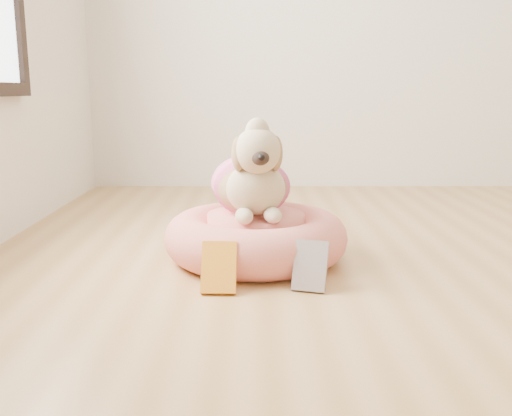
{
  "coord_description": "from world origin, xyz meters",
  "views": [
    {
      "loc": [
        -0.89,
        -1.73,
        0.67
      ],
      "look_at": [
        -0.87,
        0.42,
        0.22
      ],
      "focal_mm": 40.0,
      "sensor_mm": 36.0,
      "label": 1
    }
  ],
  "objects_px": {
    "pet_bed": "(256,237)",
    "book_white": "(310,266)",
    "book_yellow": "(219,267)",
    "dog": "(252,165)"
  },
  "relations": [
    {
      "from": "dog",
      "to": "book_white",
      "type": "height_order",
      "value": "dog"
    },
    {
      "from": "pet_bed",
      "to": "dog",
      "type": "height_order",
      "value": "dog"
    },
    {
      "from": "dog",
      "to": "book_white",
      "type": "relative_size",
      "value": 3.03
    },
    {
      "from": "dog",
      "to": "book_white",
      "type": "distance_m",
      "value": 0.51
    },
    {
      "from": "dog",
      "to": "book_white",
      "type": "xyz_separation_m",
      "value": [
        0.2,
        -0.36,
        -0.3
      ]
    },
    {
      "from": "dog",
      "to": "book_yellow",
      "type": "distance_m",
      "value": 0.49
    },
    {
      "from": "pet_bed",
      "to": "book_yellow",
      "type": "bearing_deg",
      "value": -108.87
    },
    {
      "from": "book_yellow",
      "to": "pet_bed",
      "type": "bearing_deg",
      "value": 73.04
    },
    {
      "from": "pet_bed",
      "to": "book_white",
      "type": "height_order",
      "value": "pet_bed"
    },
    {
      "from": "pet_bed",
      "to": "book_yellow",
      "type": "xyz_separation_m",
      "value": [
        -0.13,
        -0.37,
        -0.01
      ]
    }
  ]
}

